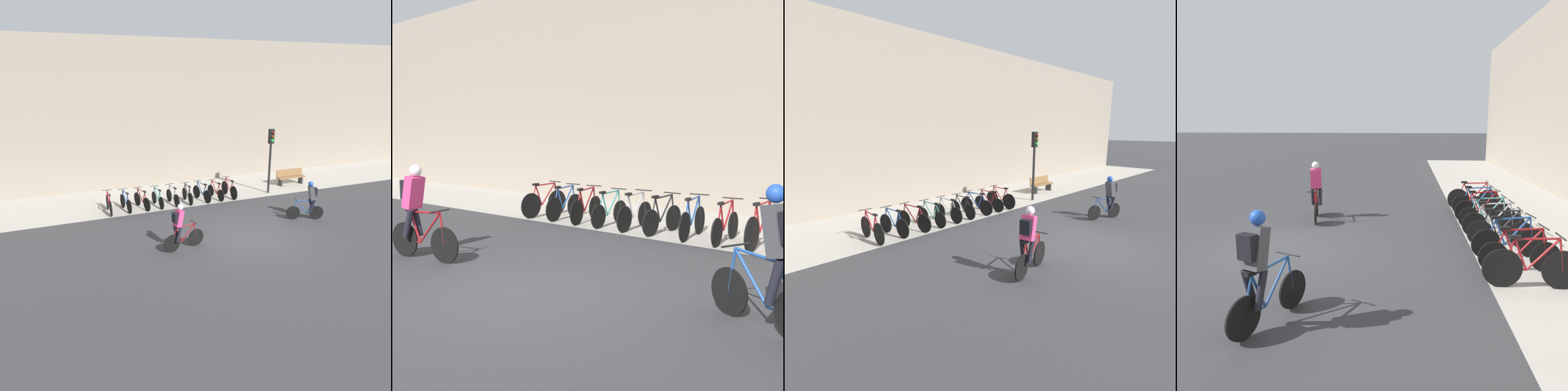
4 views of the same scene
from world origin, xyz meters
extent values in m
plane|color=#333335|center=(0.00, 0.00, 0.00)|extent=(200.00, 200.00, 0.00)
cube|color=#A39E93|center=(0.00, 6.75, 0.00)|extent=(44.00, 4.50, 0.01)
cube|color=gray|center=(0.00, 9.30, 4.04)|extent=(44.00, 0.60, 8.09)
cylinder|color=black|center=(-2.33, 0.33, 0.33)|extent=(0.66, 0.16, 0.66)
cylinder|color=black|center=(-3.35, 0.14, 0.33)|extent=(0.66, 0.16, 0.66)
cylinder|color=maroon|center=(-2.68, 0.26, 0.61)|extent=(0.56, 0.14, 0.62)
cylinder|color=maroon|center=(-3.05, 0.19, 0.60)|extent=(0.27, 0.09, 0.58)
cylinder|color=maroon|center=(-2.79, 0.24, 0.90)|extent=(0.76, 0.18, 0.07)
cylinder|color=maroon|center=(-3.14, 0.18, 0.32)|extent=(0.41, 0.11, 0.05)
cylinder|color=maroon|center=(-3.25, 0.16, 0.61)|extent=(0.22, 0.07, 0.56)
cylinder|color=maroon|center=(-2.37, 0.32, 0.62)|extent=(0.12, 0.06, 0.59)
cylinder|color=black|center=(-2.41, 0.31, 0.95)|extent=(0.11, 0.46, 0.03)
cube|color=black|center=(-3.16, 0.17, 0.92)|extent=(0.21, 0.12, 0.06)
cube|color=#DB3875|center=(-3.06, 0.19, 1.25)|extent=(0.37, 0.37, 0.63)
sphere|color=silver|center=(-2.99, 0.21, 1.66)|extent=(0.26, 0.26, 0.22)
cylinder|color=black|center=(-3.09, 0.07, 0.68)|extent=(0.29, 0.16, 0.56)
cylinder|color=black|center=(-3.13, 0.29, 0.68)|extent=(0.26, 0.15, 0.56)
cube|color=black|center=(-3.20, 0.16, 1.30)|extent=(0.19, 0.28, 0.36)
cylinder|color=black|center=(2.70, 1.18, 0.31)|extent=(0.59, 0.27, 0.62)
cylinder|color=black|center=(3.66, 0.79, 0.31)|extent=(0.59, 0.27, 0.62)
cylinder|color=#1E478C|center=(3.03, 1.05, 0.59)|extent=(0.54, 0.25, 0.62)
cylinder|color=#1E478C|center=(3.38, 0.90, 0.58)|extent=(0.26, 0.14, 0.58)
cylinder|color=#1E478C|center=(3.13, 1.00, 0.87)|extent=(0.73, 0.33, 0.07)
cylinder|color=#1E478C|center=(3.47, 0.87, 0.30)|extent=(0.40, 0.19, 0.05)
cylinder|color=#1E478C|center=(3.58, 0.82, 0.58)|extent=(0.21, 0.11, 0.56)
cylinder|color=#1E478C|center=(2.74, 1.16, 0.60)|extent=(0.12, 0.08, 0.59)
cylinder|color=black|center=(2.78, 1.15, 0.93)|extent=(0.20, 0.44, 0.03)
cube|color=black|center=(3.49, 0.86, 0.90)|extent=(0.22, 0.15, 0.06)
cube|color=#3D3D42|center=(3.40, 0.90, 1.23)|extent=(0.42, 0.42, 0.63)
sphere|color=#1E47AD|center=(3.32, 0.93, 1.64)|extent=(0.29, 0.29, 0.22)
cylinder|color=black|center=(3.49, 0.98, 0.65)|extent=(0.30, 0.21, 0.56)
cylinder|color=black|center=(3.40, 0.78, 0.65)|extent=(0.26, 0.19, 0.56)
cube|color=black|center=(3.53, 0.84, 1.28)|extent=(0.23, 0.29, 0.36)
cylinder|color=black|center=(-4.66, 5.72, 0.36)|extent=(0.06, 0.72, 0.71)
cylinder|color=black|center=(-4.69, 4.71, 0.36)|extent=(0.06, 0.72, 0.71)
cylinder|color=maroon|center=(-4.67, 5.38, 0.64)|extent=(0.06, 0.56, 0.62)
cylinder|color=maroon|center=(-4.68, 5.00, 0.62)|extent=(0.05, 0.26, 0.58)
cylinder|color=maroon|center=(-4.68, 5.26, 0.92)|extent=(0.06, 0.75, 0.07)
cylinder|color=maroon|center=(-4.69, 4.91, 0.35)|extent=(0.04, 0.41, 0.05)
cylinder|color=maroon|center=(-4.69, 4.80, 0.63)|extent=(0.04, 0.21, 0.56)
cylinder|color=maroon|center=(-4.66, 5.68, 0.65)|extent=(0.04, 0.12, 0.58)
cylinder|color=black|center=(-4.67, 5.64, 0.98)|extent=(0.46, 0.04, 0.03)
cube|color=black|center=(-4.69, 4.89, 0.95)|extent=(0.09, 0.20, 0.06)
cylinder|color=black|center=(-3.94, 5.70, 0.33)|extent=(0.11, 0.66, 0.66)
cylinder|color=black|center=(-3.84, 4.73, 0.33)|extent=(0.11, 0.66, 0.66)
cylinder|color=#1E478C|center=(-3.91, 5.37, 0.61)|extent=(0.10, 0.54, 0.62)
cylinder|color=#1E478C|center=(-3.87, 5.01, 0.60)|extent=(0.07, 0.25, 0.58)
cylinder|color=#1E478C|center=(-3.90, 5.26, 0.89)|extent=(0.12, 0.72, 0.07)
cylinder|color=#1E478C|center=(-3.86, 4.92, 0.32)|extent=(0.07, 0.39, 0.05)
cylinder|color=#1E478C|center=(-3.85, 4.82, 0.60)|extent=(0.05, 0.21, 0.56)
cylinder|color=#1E478C|center=(-3.94, 5.66, 0.62)|extent=(0.05, 0.12, 0.58)
cylinder|color=black|center=(-3.94, 5.62, 0.95)|extent=(0.46, 0.08, 0.03)
cube|color=black|center=(-3.86, 4.91, 0.92)|extent=(0.10, 0.21, 0.06)
cylinder|color=black|center=(-3.21, 5.72, 0.33)|extent=(0.17, 0.65, 0.66)
cylinder|color=black|center=(-3.00, 4.71, 0.33)|extent=(0.17, 0.65, 0.66)
cylinder|color=maroon|center=(-3.14, 5.37, 0.61)|extent=(0.15, 0.56, 0.62)
cylinder|color=maroon|center=(-3.06, 5.00, 0.60)|extent=(0.09, 0.27, 0.58)
cylinder|color=maroon|center=(-3.12, 5.26, 0.89)|extent=(0.19, 0.76, 0.07)
cylinder|color=maroon|center=(-3.04, 4.91, 0.32)|extent=(0.11, 0.41, 0.05)
cylinder|color=maroon|center=(-3.02, 4.80, 0.60)|extent=(0.07, 0.22, 0.56)
cylinder|color=maroon|center=(-3.20, 5.68, 0.62)|extent=(0.06, 0.12, 0.59)
cylinder|color=black|center=(-3.19, 5.64, 0.95)|extent=(0.46, 0.12, 0.03)
cube|color=black|center=(-3.04, 4.89, 0.92)|extent=(0.12, 0.21, 0.06)
cylinder|color=black|center=(-2.36, 5.71, 0.30)|extent=(0.08, 0.61, 0.61)
cylinder|color=black|center=(-2.29, 4.71, 0.30)|extent=(0.08, 0.61, 0.61)
cylinder|color=teal|center=(-2.33, 5.37, 0.59)|extent=(0.08, 0.55, 0.62)
cylinder|color=teal|center=(-2.31, 5.00, 0.57)|extent=(0.06, 0.26, 0.58)
cylinder|color=teal|center=(-2.32, 5.26, 0.87)|extent=(0.09, 0.74, 0.07)
cylinder|color=teal|center=(-2.30, 4.91, 0.30)|extent=(0.06, 0.40, 0.05)
cylinder|color=teal|center=(-2.29, 4.80, 0.58)|extent=(0.05, 0.21, 0.56)
cylinder|color=teal|center=(-2.35, 5.67, 0.59)|extent=(0.04, 0.12, 0.58)
cylinder|color=black|center=(-2.35, 5.63, 0.92)|extent=(0.46, 0.06, 0.03)
cube|color=black|center=(-2.30, 4.89, 0.89)|extent=(0.09, 0.20, 0.06)
cylinder|color=black|center=(-1.57, 5.70, 0.32)|extent=(0.08, 0.64, 0.64)
cylinder|color=black|center=(-1.51, 4.72, 0.32)|extent=(0.08, 0.64, 0.64)
cylinder|color=#99999E|center=(-1.55, 5.37, 0.60)|extent=(0.07, 0.54, 0.62)
cylinder|color=#99999E|center=(-1.52, 5.01, 0.59)|extent=(0.06, 0.26, 0.58)
cylinder|color=#99999E|center=(-1.54, 5.26, 0.89)|extent=(0.09, 0.73, 0.07)
cylinder|color=#99999E|center=(-1.52, 4.92, 0.31)|extent=(0.06, 0.39, 0.05)
cylinder|color=#99999E|center=(-1.51, 4.81, 0.60)|extent=(0.05, 0.21, 0.56)
cylinder|color=#99999E|center=(-1.57, 5.66, 0.61)|extent=(0.04, 0.12, 0.58)
cylinder|color=black|center=(-1.56, 5.62, 0.94)|extent=(0.46, 0.06, 0.03)
cube|color=black|center=(-1.52, 4.90, 0.91)|extent=(0.09, 0.20, 0.06)
cylinder|color=black|center=(-0.73, 5.69, 0.31)|extent=(0.06, 0.63, 0.63)
cylinder|color=black|center=(-0.77, 4.74, 0.31)|extent=(0.06, 0.63, 0.63)
cylinder|color=black|center=(-0.75, 5.37, 0.59)|extent=(0.06, 0.53, 0.62)
cylinder|color=black|center=(-0.76, 5.01, 0.58)|extent=(0.05, 0.25, 0.58)
cylinder|color=black|center=(-0.75, 5.26, 0.88)|extent=(0.07, 0.71, 0.07)
cylinder|color=black|center=(-0.76, 4.93, 0.30)|extent=(0.05, 0.39, 0.05)
cylinder|color=black|center=(-0.77, 4.82, 0.59)|extent=(0.04, 0.20, 0.56)
cylinder|color=black|center=(-0.73, 5.65, 0.60)|extent=(0.04, 0.11, 0.58)
cylinder|color=black|center=(-0.74, 5.61, 0.93)|extent=(0.46, 0.05, 0.03)
cube|color=black|center=(-0.76, 4.91, 0.90)|extent=(0.09, 0.20, 0.06)
cylinder|color=black|center=(-0.05, 5.72, 0.33)|extent=(0.14, 0.66, 0.66)
cylinder|color=black|center=(0.12, 4.70, 0.33)|extent=(0.14, 0.66, 0.66)
cylinder|color=#1E478C|center=(0.01, 5.38, 0.61)|extent=(0.13, 0.57, 0.62)
cylinder|color=#1E478C|center=(0.07, 5.00, 0.60)|extent=(0.08, 0.27, 0.58)
cylinder|color=#1E478C|center=(0.03, 5.26, 0.89)|extent=(0.16, 0.77, 0.07)
cylinder|color=#1E478C|center=(0.08, 4.91, 0.32)|extent=(0.10, 0.42, 0.05)
cylinder|color=#1E478C|center=(0.10, 4.79, 0.60)|extent=(0.07, 0.22, 0.56)
cylinder|color=#1E478C|center=(-0.04, 5.68, 0.62)|extent=(0.05, 0.12, 0.59)
cylinder|color=black|center=(-0.03, 5.64, 0.95)|extent=(0.46, 0.10, 0.03)
cube|color=black|center=(0.09, 4.89, 0.92)|extent=(0.11, 0.21, 0.06)
cylinder|color=black|center=(0.77, 5.73, 0.31)|extent=(0.09, 0.61, 0.61)
cylinder|color=black|center=(0.87, 4.70, 0.31)|extent=(0.09, 0.61, 0.61)
cylinder|color=maroon|center=(0.80, 5.38, 0.59)|extent=(0.09, 0.57, 0.62)
cylinder|color=maroon|center=(0.84, 5.00, 0.57)|extent=(0.06, 0.27, 0.58)
cylinder|color=maroon|center=(0.81, 5.26, 0.87)|extent=(0.11, 0.76, 0.07)
cylinder|color=maroon|center=(0.85, 4.91, 0.30)|extent=(0.07, 0.41, 0.05)
cylinder|color=maroon|center=(0.86, 4.79, 0.58)|extent=(0.05, 0.22, 0.56)
cylinder|color=maroon|center=(0.78, 5.68, 0.60)|extent=(0.05, 0.12, 0.59)
cylinder|color=black|center=(0.78, 5.64, 0.93)|extent=(0.46, 0.07, 0.03)
cube|color=black|center=(0.85, 4.88, 0.90)|extent=(0.10, 0.21, 0.06)
cylinder|color=black|center=(1.60, 5.73, 0.36)|extent=(0.04, 0.72, 0.72)
cylinder|color=black|center=(1.60, 4.69, 0.36)|extent=(0.04, 0.72, 0.72)
cylinder|color=maroon|center=(1.60, 5.38, 0.64)|extent=(0.04, 0.57, 0.62)
cylinder|color=maroon|center=(1.60, 5.00, 0.62)|extent=(0.04, 0.27, 0.58)
cylinder|color=maroon|center=(1.60, 5.27, 0.92)|extent=(0.04, 0.77, 0.07)
cylinder|color=maroon|center=(1.60, 4.90, 0.35)|extent=(0.03, 0.42, 0.05)
cylinder|color=maroon|center=(1.60, 4.79, 0.63)|extent=(0.03, 0.22, 0.56)
cylinder|color=maroon|center=(1.60, 5.69, 0.65)|extent=(0.04, 0.12, 0.59)
cylinder|color=black|center=(1.60, 5.65, 0.98)|extent=(0.46, 0.03, 0.03)
cube|color=black|center=(1.60, 4.88, 0.95)|extent=(0.08, 0.20, 0.06)
cylinder|color=black|center=(3.92, 5.05, 1.73)|extent=(0.12, 0.12, 3.47)
cube|color=black|center=(3.92, 5.05, 3.09)|extent=(0.26, 0.20, 0.76)
sphere|color=#590C0C|center=(3.92, 4.93, 3.29)|extent=(0.15, 0.15, 0.15)
sphere|color=#4C380A|center=(3.92, 4.93, 3.09)|extent=(0.15, 0.15, 0.15)
sphere|color=green|center=(3.92, 4.93, 2.88)|extent=(0.15, 0.15, 0.15)
cube|color=brown|center=(6.03, 5.94, 0.45)|extent=(1.77, 0.40, 0.08)
cube|color=brown|center=(6.03, 6.12, 0.69)|extent=(1.77, 0.12, 0.40)
cube|color=#2D2D2D|center=(5.32, 5.94, 0.23)|extent=(0.08, 0.36, 0.45)
cube|color=#2D2D2D|center=(6.74, 5.94, 0.23)|extent=(0.08, 0.36, 0.45)
camera|label=1|loc=(-7.41, -11.81, 6.15)|focal=35.00mm
camera|label=2|loc=(5.22, -4.64, 2.28)|focal=45.00mm
camera|label=3|loc=(-8.81, -3.98, 3.56)|focal=28.00mm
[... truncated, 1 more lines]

